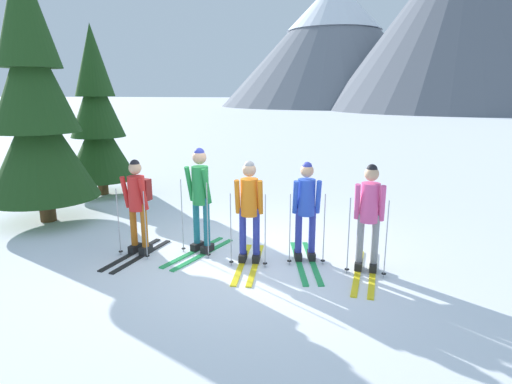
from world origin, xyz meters
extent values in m
plane|color=white|center=(0.00, 0.00, 0.00)|extent=(400.00, 400.00, 0.00)
cube|color=black|center=(-1.69, -0.37, 0.01)|extent=(0.27, 1.56, 0.02)
cube|color=black|center=(-1.91, -0.34, 0.01)|extent=(0.27, 1.56, 0.02)
cube|color=black|center=(-1.68, -0.27, 0.08)|extent=(0.14, 0.27, 0.12)
cylinder|color=#B76019|center=(-1.68, -0.27, 0.50)|extent=(0.11, 0.11, 0.77)
cube|color=black|center=(-1.90, -0.24, 0.08)|extent=(0.14, 0.27, 0.12)
cylinder|color=#B76019|center=(-1.90, -0.24, 0.50)|extent=(0.11, 0.11, 0.77)
cylinder|color=red|center=(-1.79, -0.25, 1.06)|extent=(0.28, 0.28, 0.58)
sphere|color=tan|center=(-1.79, -0.25, 1.48)|extent=(0.21, 0.21, 0.21)
sphere|color=black|center=(-1.79, -0.25, 1.55)|extent=(0.16, 0.16, 0.16)
cylinder|color=red|center=(-1.62, -0.33, 1.07)|extent=(0.10, 0.20, 0.55)
cylinder|color=red|center=(-1.97, -0.29, 1.07)|extent=(0.10, 0.20, 0.55)
cylinder|color=#A5A5AD|center=(-1.54, -0.46, 0.58)|extent=(0.02, 0.02, 1.15)
cylinder|color=black|center=(-1.54, -0.46, 0.06)|extent=(0.07, 0.07, 0.01)
cylinder|color=#A5A5AD|center=(-2.08, -0.40, 0.58)|extent=(0.02, 0.02, 1.15)
cylinder|color=black|center=(-2.08, -0.40, 0.06)|extent=(0.07, 0.07, 0.01)
cube|color=maroon|center=(-1.77, -0.09, 1.09)|extent=(0.28, 0.19, 0.36)
cube|color=green|center=(-0.72, -0.03, 0.01)|extent=(0.53, 1.59, 0.02)
cube|color=green|center=(-0.93, 0.03, 0.01)|extent=(0.53, 1.59, 0.02)
cube|color=black|center=(-0.69, 0.07, 0.08)|extent=(0.18, 0.28, 0.12)
cylinder|color=#1E6B7A|center=(-0.69, 0.07, 0.55)|extent=(0.11, 0.11, 0.86)
cube|color=black|center=(-0.90, 0.13, 0.08)|extent=(0.18, 0.28, 0.12)
cylinder|color=#1E6B7A|center=(-0.90, 0.13, 0.55)|extent=(0.11, 0.11, 0.86)
cylinder|color=#238C42|center=(-0.80, 0.10, 1.18)|extent=(0.28, 0.28, 0.64)
sphere|color=tan|center=(-0.80, 0.10, 1.65)|extent=(0.23, 0.23, 0.23)
sphere|color=#2D389E|center=(-0.80, 0.10, 1.72)|extent=(0.17, 0.17, 0.17)
cylinder|color=#238C42|center=(-0.64, -0.01, 1.19)|extent=(0.13, 0.22, 0.61)
cylinder|color=#238C42|center=(-0.99, 0.09, 1.19)|extent=(0.13, 0.22, 0.61)
cylinder|color=#A5A5AD|center=(-0.59, -0.15, 0.64)|extent=(0.02, 0.02, 1.28)
cylinder|color=black|center=(-0.59, -0.15, 0.06)|extent=(0.07, 0.07, 0.01)
cylinder|color=#A5A5AD|center=(-1.11, 0.00, 0.64)|extent=(0.02, 0.02, 1.28)
cylinder|color=black|center=(-1.11, 0.00, 0.06)|extent=(0.07, 0.07, 0.01)
cube|color=yellow|center=(0.24, -0.21, 0.01)|extent=(0.32, 1.66, 0.02)
cube|color=yellow|center=(0.02, -0.24, 0.01)|extent=(0.32, 1.66, 0.02)
cube|color=black|center=(0.23, -0.11, 0.08)|extent=(0.15, 0.27, 0.12)
cylinder|color=#2D389E|center=(0.23, -0.11, 0.51)|extent=(0.11, 0.11, 0.79)
cube|color=black|center=(0.01, -0.14, 0.08)|extent=(0.15, 0.27, 0.12)
cylinder|color=#2D389E|center=(0.01, -0.14, 0.51)|extent=(0.11, 0.11, 0.79)
cylinder|color=orange|center=(0.12, -0.13, 1.08)|extent=(0.28, 0.28, 0.59)
sphere|color=tan|center=(0.12, -0.13, 1.52)|extent=(0.21, 0.21, 0.21)
sphere|color=gray|center=(0.12, -0.13, 1.58)|extent=(0.16, 0.16, 0.16)
cylinder|color=orange|center=(0.30, -0.16, 1.10)|extent=(0.11, 0.20, 0.56)
cylinder|color=orange|center=(-0.05, -0.21, 1.10)|extent=(0.11, 0.20, 0.56)
cylinder|color=#A5A5AD|center=(0.41, -0.27, 0.59)|extent=(0.02, 0.02, 1.18)
cylinder|color=black|center=(0.41, -0.27, 0.06)|extent=(0.07, 0.07, 0.01)
cylinder|color=#A5A5AD|center=(-0.12, -0.34, 0.59)|extent=(0.02, 0.02, 1.18)
cylinder|color=black|center=(-0.12, -0.34, 0.06)|extent=(0.07, 0.07, 0.01)
cube|color=black|center=(0.09, 0.04, 1.11)|extent=(0.28, 0.19, 0.36)
cube|color=green|center=(1.11, 0.11, 0.01)|extent=(0.58, 1.73, 0.02)
cube|color=green|center=(0.89, 0.05, 0.01)|extent=(0.58, 1.73, 0.02)
cube|color=black|center=(1.08, 0.21, 0.08)|extent=(0.18, 0.28, 0.12)
cylinder|color=#2D389E|center=(1.08, 0.21, 0.51)|extent=(0.11, 0.11, 0.77)
cube|color=black|center=(0.87, 0.15, 0.08)|extent=(0.18, 0.28, 0.12)
cylinder|color=#2D389E|center=(0.87, 0.15, 0.51)|extent=(0.11, 0.11, 0.77)
cylinder|color=blue|center=(0.97, 0.18, 1.07)|extent=(0.28, 0.28, 0.58)
sphere|color=tan|center=(0.97, 0.18, 1.49)|extent=(0.21, 0.21, 0.21)
sphere|color=#2D389E|center=(0.97, 0.18, 1.56)|extent=(0.16, 0.16, 0.16)
cylinder|color=blue|center=(1.16, 0.17, 1.08)|extent=(0.13, 0.21, 0.55)
cylinder|color=blue|center=(0.82, 0.07, 1.08)|extent=(0.13, 0.21, 0.55)
cylinder|color=#A5A5AD|center=(1.28, 0.08, 0.58)|extent=(0.02, 0.02, 1.16)
cylinder|color=black|center=(1.28, 0.08, 0.06)|extent=(0.07, 0.07, 0.01)
cylinder|color=#A5A5AD|center=(0.76, -0.07, 0.58)|extent=(0.02, 0.02, 1.16)
cylinder|color=black|center=(0.76, -0.07, 0.06)|extent=(0.07, 0.07, 0.01)
cube|color=maroon|center=(0.92, 0.34, 1.09)|extent=(0.29, 0.23, 0.36)
cube|color=yellow|center=(2.05, -0.10, 0.01)|extent=(0.15, 1.73, 0.02)
cube|color=yellow|center=(1.83, -0.09, 0.01)|extent=(0.15, 1.73, 0.02)
cube|color=black|center=(2.06, 0.00, 0.08)|extent=(0.12, 0.26, 0.12)
cylinder|color=gray|center=(2.06, 0.00, 0.52)|extent=(0.11, 0.11, 0.79)
cube|color=black|center=(1.84, 0.01, 0.08)|extent=(0.12, 0.26, 0.12)
cylinder|color=gray|center=(1.84, 0.01, 0.52)|extent=(0.11, 0.11, 0.79)
cylinder|color=#E55193|center=(1.95, 0.01, 1.09)|extent=(0.28, 0.28, 0.59)
sphere|color=tan|center=(1.95, 0.01, 1.52)|extent=(0.21, 0.21, 0.21)
sphere|color=black|center=(1.95, 0.01, 1.59)|extent=(0.16, 0.16, 0.16)
cylinder|color=#E55193|center=(2.13, -0.06, 1.10)|extent=(0.09, 0.20, 0.56)
cylinder|color=#E55193|center=(1.77, -0.05, 1.10)|extent=(0.09, 0.20, 0.56)
cylinder|color=#A5A5AD|center=(2.21, -0.18, 0.59)|extent=(0.02, 0.02, 1.19)
cylinder|color=black|center=(2.21, -0.18, 0.06)|extent=(0.07, 0.07, 0.01)
cylinder|color=#A5A5AD|center=(1.67, -0.16, 0.59)|extent=(0.02, 0.02, 1.19)
cylinder|color=black|center=(1.67, -0.16, 0.06)|extent=(0.07, 0.07, 0.01)
cylinder|color=#51381E|center=(-4.66, 0.92, 0.52)|extent=(0.32, 0.32, 1.03)
cone|color=#1E4219|center=(-4.66, 0.92, 1.61)|extent=(2.21, 2.21, 2.18)
cone|color=#1E4219|center=(-4.66, 0.92, 2.99)|extent=(1.69, 1.69, 2.18)
cone|color=#1E4219|center=(-4.66, 0.92, 4.25)|extent=(1.21, 1.21, 2.18)
cylinder|color=#51381E|center=(-4.97, 3.34, 0.42)|extent=(0.26, 0.26, 0.85)
cone|color=#1E4219|center=(-4.97, 3.34, 1.31)|extent=(1.81, 1.81, 1.78)
cone|color=#1E4219|center=(-4.97, 3.34, 2.44)|extent=(1.38, 1.38, 1.78)
cone|color=#1E4219|center=(-4.97, 3.34, 3.47)|extent=(0.99, 0.99, 1.78)
cone|color=slate|center=(-5.61, 78.31, 11.37)|extent=(42.40, 42.40, 22.75)
cone|color=white|center=(-5.61, 78.31, 18.23)|extent=(17.68, 17.68, 9.03)
cone|color=slate|center=(13.97, 63.14, 13.05)|extent=(37.81, 37.81, 26.11)
camera|label=1|loc=(1.87, -6.28, 2.69)|focal=29.53mm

